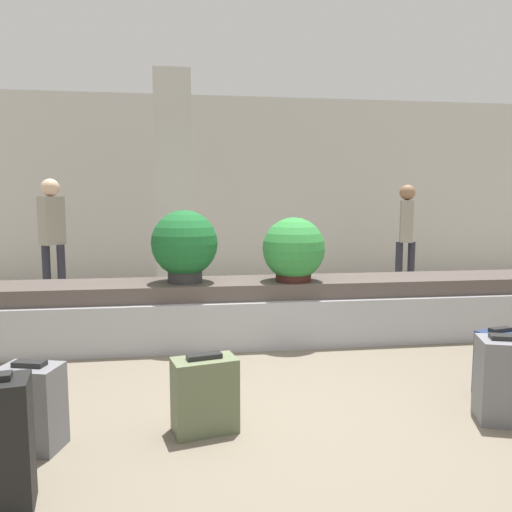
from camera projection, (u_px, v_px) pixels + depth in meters
ground_plane at (291, 410)px, 3.50m from camera, size 18.00×18.00×0.00m
back_wall at (227, 191)px, 8.60m from camera, size 18.00×0.06×3.20m
carousel at (256, 311)px, 5.21m from camera, size 8.20×0.84×0.64m
pillar at (174, 190)px, 6.96m from camera, size 0.50×0.50×3.20m
suitcase_0 at (32, 407)px, 2.93m from camera, size 0.39×0.32×0.53m
suitcase_1 at (498, 362)px, 3.77m from camera, size 0.35×0.25×0.51m
suitcase_3 at (205, 395)px, 3.15m from camera, size 0.44×0.31×0.51m
suitcase_4 at (500, 380)px, 3.30m from camera, size 0.35×0.35×0.59m
potted_plant_0 at (294, 250)px, 5.07m from camera, size 0.64×0.64×0.65m
potted_plant_1 at (185, 246)px, 4.98m from camera, size 0.66×0.66×0.73m
traveler_0 at (52, 229)px, 6.90m from camera, size 0.34×0.36×1.75m
traveler_1 at (406, 229)px, 7.68m from camera, size 0.31×0.36×1.69m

